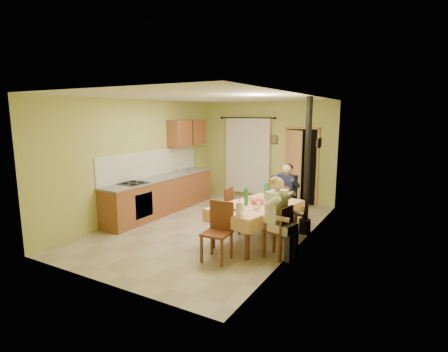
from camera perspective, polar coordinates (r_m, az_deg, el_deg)
The scene contains 17 objects.
floor at distance 7.79m, azimuth -1.98°, elevation -8.32°, with size 4.00×6.00×0.01m, color tan.
room_shell at distance 7.42m, azimuth -2.07°, elevation 5.15°, with size 4.04×6.04×2.82m.
kitchen_run at distance 8.93m, azimuth -10.04°, elevation -2.86°, with size 0.64×3.64×1.56m.
upper_cabinets at distance 9.83m, azimuth -5.96°, elevation 7.05°, with size 0.35×1.40×0.70m, color brown.
curtain at distance 10.27m, azimuth 3.82°, elevation 3.37°, with size 1.70×0.07×2.22m.
doorway at distance 9.68m, azimuth 11.88°, elevation 1.50°, with size 0.96×0.63×2.15m.
dining_table at distance 6.80m, azimuth 5.18°, elevation -7.72°, with size 1.45×2.00×0.76m.
tableware at distance 6.60m, azimuth 4.82°, elevation -4.26°, with size 0.66×1.62×0.33m.
chair_far at distance 7.74m, azimuth 9.90°, elevation -6.32°, with size 0.49×0.49×0.97m.
chair_near at distance 6.01m, azimuth -1.15°, elevation -11.00°, with size 0.47×0.47×1.00m.
chair_right at distance 6.19m, azimuth 8.79°, elevation -10.53°, with size 0.45×0.45×0.93m.
chair_left at distance 7.45m, azimuth 1.82°, elevation -6.84°, with size 0.39×0.39×0.92m.
man_far at distance 7.61m, azimuth 10.09°, elevation -2.03°, with size 0.63×0.54×1.39m.
man_right at distance 6.01m, azimuth 8.84°, elevation -5.23°, with size 0.53×0.63×1.39m.
stove_flue at distance 7.31m, azimuth 13.30°, elevation -1.48°, with size 0.24×0.24×2.80m.
picture_back at distance 9.98m, azimuth 8.19°, elevation 5.90°, with size 0.19×0.03×0.23m, color black.
picture_right at distance 7.76m, azimuth 15.30°, elevation 5.24°, with size 0.03×0.31×0.21m, color brown.
Camera 1 is at (3.87, -6.30, 2.45)m, focal length 28.00 mm.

